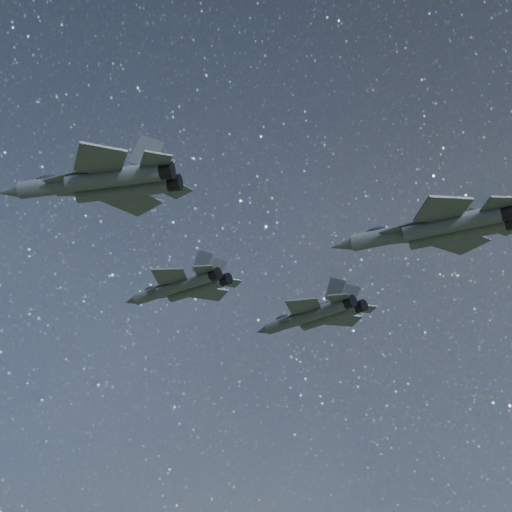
% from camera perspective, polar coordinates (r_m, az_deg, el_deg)
% --- Properties ---
extents(jet_lead, '(17.68, 12.26, 4.44)m').
position_cam_1_polar(jet_lead, '(88.17, -5.92, -2.45)').
color(jet_lead, '#333B40').
extents(jet_left, '(19.17, 12.90, 4.84)m').
position_cam_1_polar(jet_left, '(94.45, 4.78, -4.72)').
color(jet_left, '#333B40').
extents(jet_right, '(18.08, 12.25, 4.55)m').
position_cam_1_polar(jet_right, '(64.27, -12.10, 5.78)').
color(jet_right, '#333B40').
extents(jet_slot, '(19.72, 14.01, 5.02)m').
position_cam_1_polar(jet_slot, '(73.67, 14.34, 2.16)').
color(jet_slot, '#333B40').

